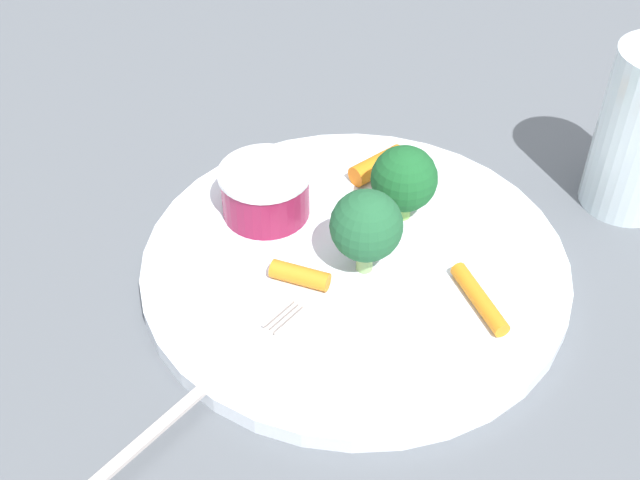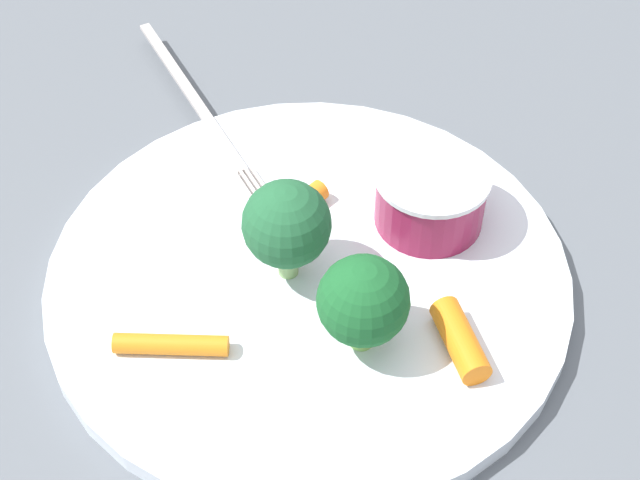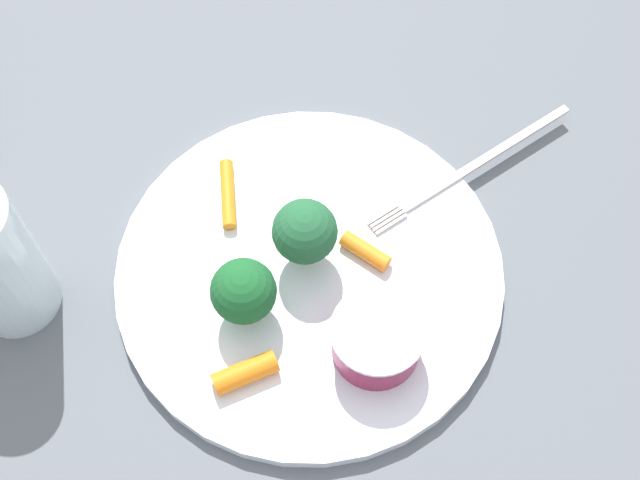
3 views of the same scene
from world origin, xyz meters
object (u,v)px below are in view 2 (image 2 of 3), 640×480
at_px(broccoli_floret_0, 288,232).
at_px(broccoli_floret_1, 363,302).
at_px(sauce_cup, 431,197).
at_px(carrot_stick_1, 299,206).
at_px(carrot_stick_0, 460,340).
at_px(plate, 308,277).
at_px(fork, 201,109).
at_px(carrot_stick_2, 171,344).

relative_size(broccoli_floret_0, broccoli_floret_1, 1.09).
xyz_separation_m(sauce_cup, carrot_stick_1, (0.01, 0.07, -0.01)).
distance_m(carrot_stick_0, carrot_stick_1, 0.12).
bearing_deg(carrot_stick_0, carrot_stick_1, 32.33).
distance_m(plate, carrot_stick_0, 0.09).
distance_m(sauce_cup, broccoli_floret_1, 0.09).
distance_m(broccoli_floret_0, fork, 0.15).
height_order(plate, fork, fork).
height_order(carrot_stick_0, fork, carrot_stick_0).
relative_size(carrot_stick_0, fork, 0.24).
height_order(sauce_cup, broccoli_floret_0, broccoli_floret_0).
bearing_deg(carrot_stick_2, broccoli_floret_0, -59.23).
height_order(broccoli_floret_0, broccoli_floret_1, broccoli_floret_0).
relative_size(broccoli_floret_0, carrot_stick_2, 1.06).
xyz_separation_m(carrot_stick_1, fork, (0.10, 0.05, -0.00)).
distance_m(broccoli_floret_1, carrot_stick_1, 0.10).
bearing_deg(sauce_cup, fork, 46.64).
bearing_deg(carrot_stick_2, carrot_stick_0, -98.10).
xyz_separation_m(carrot_stick_1, carrot_stick_2, (-0.08, 0.07, -0.00)).
bearing_deg(fork, carrot_stick_1, -153.61).
bearing_deg(fork, plate, -160.92).
xyz_separation_m(plate, carrot_stick_1, (0.04, -0.00, 0.01)).
bearing_deg(broccoli_floret_0, carrot_stick_2, 120.77).
xyz_separation_m(plate, fork, (0.14, 0.05, 0.01)).
height_order(broccoli_floret_1, carrot_stick_2, broccoli_floret_1).
xyz_separation_m(sauce_cup, fork, (0.11, 0.12, -0.02)).
bearing_deg(plate, sauce_cup, -69.24).
bearing_deg(fork, carrot_stick_0, -150.47).
bearing_deg(broccoli_floret_1, carrot_stick_1, 11.72).
xyz_separation_m(broccoli_floret_0, fork, (0.14, 0.04, -0.03)).
bearing_deg(plate, carrot_stick_2, 119.97).
distance_m(broccoli_floret_0, carrot_stick_1, 0.06).
bearing_deg(sauce_cup, broccoli_floret_1, 146.34).
xyz_separation_m(carrot_stick_0, fork, (0.20, 0.11, -0.01)).
distance_m(carrot_stick_0, carrot_stick_2, 0.14).
bearing_deg(plate, broccoli_floret_0, 114.91).
height_order(broccoli_floret_0, carrot_stick_0, broccoli_floret_0).
xyz_separation_m(broccoli_floret_0, carrot_stick_1, (0.05, -0.01, -0.03)).
xyz_separation_m(broccoli_floret_1, carrot_stick_1, (0.09, 0.02, -0.03)).
bearing_deg(sauce_cup, carrot_stick_1, 78.31).
height_order(carrot_stick_0, carrot_stick_2, carrot_stick_0).
bearing_deg(carrot_stick_1, broccoli_floret_1, -168.28).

